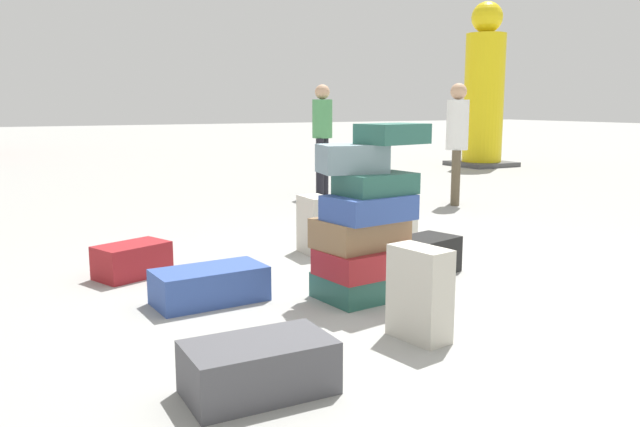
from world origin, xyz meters
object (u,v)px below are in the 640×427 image
object	(u,v)px
suitcase_tower	(367,226)
yellow_dummy_statue	(484,95)
suitcase_navy_right_side	(210,285)
person_passerby_in_red	(457,133)
suitcase_black_left_side	(426,255)
suitcase_maroon_foreground_far	(132,260)
suitcase_cream_upright_blue	(315,225)
suitcase_cream_white_trunk	(381,230)
suitcase_cream_foreground_near	(420,293)
person_tourist_with_camera	(322,130)
suitcase_charcoal_behind_tower	(259,367)

from	to	relation	value
suitcase_tower	yellow_dummy_statue	size ratio (longest dim) A/B	0.35
suitcase_navy_right_side	person_passerby_in_red	world-z (taller)	person_passerby_in_red
suitcase_black_left_side	suitcase_maroon_foreground_far	size ratio (longest dim) A/B	0.92
suitcase_cream_upright_blue	suitcase_navy_right_side	bearing A→B (deg)	-142.45
suitcase_tower	suitcase_cream_white_trunk	size ratio (longest dim) A/B	1.77
suitcase_cream_upright_blue	suitcase_cream_white_trunk	bearing A→B (deg)	0.73
suitcase_cream_upright_blue	suitcase_cream_foreground_near	size ratio (longest dim) A/B	0.96
suitcase_cream_white_trunk	yellow_dummy_statue	distance (m)	8.91
suitcase_black_left_side	suitcase_cream_white_trunk	bearing A→B (deg)	62.39
suitcase_cream_foreground_near	person_tourist_with_camera	bearing A→B (deg)	57.47
suitcase_cream_upright_blue	suitcase_charcoal_behind_tower	distance (m)	2.97
suitcase_navy_right_side	suitcase_cream_foreground_near	bearing A→B (deg)	-59.65
suitcase_navy_right_side	suitcase_cream_white_trunk	distance (m)	2.29
suitcase_cream_foreground_near	suitcase_charcoal_behind_tower	bearing A→B (deg)	-177.99
suitcase_black_left_side	suitcase_cream_foreground_near	world-z (taller)	suitcase_cream_foreground_near
person_passerby_in_red	suitcase_charcoal_behind_tower	bearing A→B (deg)	-9.02
person_tourist_with_camera	suitcase_black_left_side	bearing A→B (deg)	29.21
suitcase_cream_foreground_near	yellow_dummy_statue	bearing A→B (deg)	36.65
suitcase_black_left_side	suitcase_cream_white_trunk	world-z (taller)	suitcase_cream_white_trunk
suitcase_cream_foreground_near	suitcase_cream_white_trunk	world-z (taller)	suitcase_cream_foreground_near
suitcase_tower	person_tourist_with_camera	size ratio (longest dim) A/B	0.75
suitcase_cream_foreground_near	person_passerby_in_red	bearing A→B (deg)	38.41
suitcase_navy_right_side	suitcase_maroon_foreground_far	bearing A→B (deg)	105.50
suitcase_maroon_foreground_far	suitcase_cream_foreground_near	size ratio (longest dim) A/B	1.00
suitcase_tower	yellow_dummy_statue	world-z (taller)	yellow_dummy_statue
suitcase_tower	yellow_dummy_statue	distance (m)	10.55
suitcase_black_left_side	suitcase_cream_white_trunk	distance (m)	1.07
suitcase_navy_right_side	suitcase_cream_white_trunk	world-z (taller)	suitcase_cream_white_trunk
suitcase_cream_upright_blue	yellow_dummy_statue	size ratio (longest dim) A/B	0.15
suitcase_black_left_side	suitcase_cream_foreground_near	bearing A→B (deg)	-143.38
suitcase_cream_upright_blue	person_tourist_with_camera	size ratio (longest dim) A/B	0.32
suitcase_cream_foreground_near	suitcase_tower	bearing A→B (deg)	68.99
suitcase_cream_upright_blue	person_tourist_with_camera	bearing A→B (deg)	62.20
suitcase_cream_foreground_near	person_tourist_with_camera	distance (m)	6.14
suitcase_cream_white_trunk	suitcase_cream_foreground_near	bearing A→B (deg)	-127.65
suitcase_tower	person_passerby_in_red	distance (m)	4.64
suitcase_cream_upright_blue	person_passerby_in_red	xyz separation A→B (m)	(3.09, 1.70, 0.71)
suitcase_black_left_side	suitcase_cream_white_trunk	xyz separation A→B (m)	(0.25, 1.04, 0.01)
suitcase_maroon_foreground_far	suitcase_cream_upright_blue	world-z (taller)	suitcase_cream_upright_blue
suitcase_black_left_side	person_passerby_in_red	bearing A→B (deg)	32.16
suitcase_navy_right_side	suitcase_black_left_side	bearing A→B (deg)	-5.69
suitcase_black_left_side	yellow_dummy_statue	size ratio (longest dim) A/B	0.14
suitcase_cream_foreground_near	suitcase_cream_white_trunk	bearing A→B (deg)	52.07
suitcase_maroon_foreground_far	person_passerby_in_red	distance (m)	5.15
suitcase_tower	suitcase_cream_foreground_near	size ratio (longest dim) A/B	2.23
suitcase_cream_white_trunk	person_passerby_in_red	size ratio (longest dim) A/B	0.42
suitcase_tower	suitcase_navy_right_side	distance (m)	1.18
person_passerby_in_red	yellow_dummy_statue	size ratio (longest dim) A/B	0.46
suitcase_charcoal_behind_tower	person_tourist_with_camera	xyz separation A→B (m)	(3.52, 5.83, 0.87)
yellow_dummy_statue	suitcase_tower	bearing A→B (deg)	-136.57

